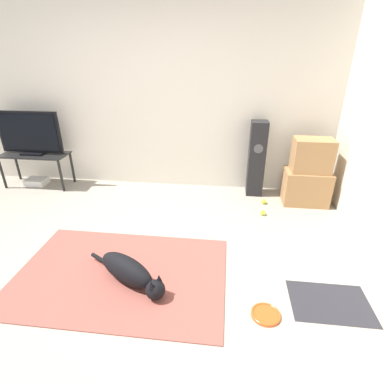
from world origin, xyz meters
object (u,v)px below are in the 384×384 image
(tennis_ball_near_speaker, at_px, (263,213))
(floor_speaker, at_px, (257,159))
(cardboard_box_lower, at_px, (306,187))
(game_console, at_px, (37,181))
(tennis_ball_by_boxes, at_px, (264,202))
(cardboard_box_upper, at_px, (312,155))
(tv_stand, at_px, (35,158))
(frisbee, at_px, (266,314))
(tv, at_px, (29,134))
(dog, at_px, (130,272))

(tennis_ball_near_speaker, bearing_deg, floor_speaker, 97.09)
(cardboard_box_lower, bearing_deg, game_console, 178.07)
(tennis_ball_by_boxes, bearing_deg, cardboard_box_lower, 11.44)
(cardboard_box_upper, bearing_deg, tennis_ball_by_boxes, -169.12)
(tv_stand, distance_m, tennis_ball_near_speaker, 3.39)
(cardboard_box_upper, bearing_deg, cardboard_box_lower, 140.08)
(floor_speaker, bearing_deg, cardboard_box_lower, -17.33)
(frisbee, relative_size, tv, 0.25)
(tennis_ball_by_boxes, xyz_separation_m, game_console, (-3.44, 0.24, 0.01))
(dog, relative_size, tennis_ball_near_speaker, 12.60)
(tv, bearing_deg, tv_stand, -90.00)
(tv, relative_size, game_console, 3.07)
(cardboard_box_lower, height_order, tennis_ball_near_speaker, cardboard_box_lower)
(tv_stand, bearing_deg, floor_speaker, 1.55)
(tennis_ball_by_boxes, bearing_deg, tv, 176.05)
(frisbee, bearing_deg, tv_stand, 146.03)
(frisbee, xyz_separation_m, floor_speaker, (0.05, 2.24, 0.51))
(cardboard_box_upper, bearing_deg, floor_speaker, 162.45)
(dog, relative_size, floor_speaker, 0.79)
(frisbee, xyz_separation_m, cardboard_box_lower, (0.71, 2.03, 0.22))
(tv, height_order, tennis_ball_near_speaker, tv)
(floor_speaker, xyz_separation_m, tv_stand, (-3.24, -0.09, -0.09))
(floor_speaker, relative_size, game_console, 3.46)
(floor_speaker, relative_size, tv, 1.13)
(frisbee, relative_size, cardboard_box_lower, 0.40)
(dog, bearing_deg, tv_stand, 136.46)
(tennis_ball_by_boxes, xyz_separation_m, tennis_ball_near_speaker, (-0.04, -0.31, 0.00))
(tennis_ball_near_speaker, bearing_deg, tv, 170.66)
(tv_stand, xyz_separation_m, tv, (-0.00, 0.00, 0.38))
(dog, height_order, floor_speaker, floor_speaker)
(cardboard_box_lower, distance_m, floor_speaker, 0.76)
(tv, bearing_deg, tennis_ball_near_speaker, -9.34)
(frisbee, xyz_separation_m, tennis_ball_by_boxes, (0.17, 1.92, 0.02))
(cardboard_box_lower, height_order, floor_speaker, floor_speaker)
(cardboard_box_upper, bearing_deg, dog, -136.23)
(cardboard_box_lower, bearing_deg, tv, 178.21)
(cardboard_box_upper, distance_m, tv, 3.92)
(floor_speaker, height_order, tennis_ball_near_speaker, floor_speaker)
(cardboard_box_lower, height_order, cardboard_box_upper, cardboard_box_upper)
(tennis_ball_by_boxes, height_order, tennis_ball_near_speaker, same)
(cardboard_box_upper, bearing_deg, tv, 178.15)
(cardboard_box_upper, distance_m, tennis_ball_near_speaker, 0.97)
(tennis_ball_by_boxes, bearing_deg, frisbee, -94.95)
(dog, height_order, frisbee, dog)
(tv, relative_size, tennis_ball_by_boxes, 14.09)
(tennis_ball_near_speaker, bearing_deg, frisbee, -94.45)
(cardboard_box_lower, xyz_separation_m, tv, (-3.91, 0.12, 0.58))
(cardboard_box_lower, height_order, tv, tv)
(frisbee, bearing_deg, cardboard_box_lower, 70.73)
(tennis_ball_by_boxes, bearing_deg, tennis_ball_near_speaker, -97.51)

